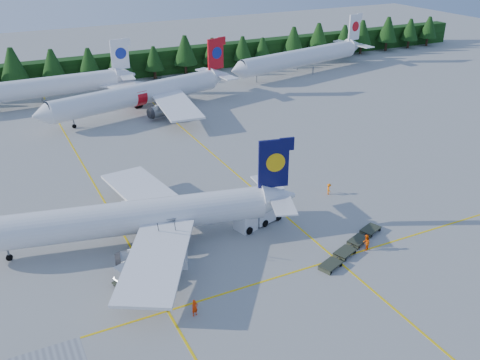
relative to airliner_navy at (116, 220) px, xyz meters
name	(u,v)px	position (x,y,z in m)	size (l,w,h in m)	color
ground	(264,246)	(15.14, -7.72, -3.45)	(320.00, 320.00, 0.00)	#9E9E99
taxi_stripe_a	(103,200)	(1.14, 12.28, -3.45)	(0.25, 120.00, 0.01)	yellow
taxi_stripe_b	(235,173)	(21.14, 12.28, -3.45)	(0.25, 120.00, 0.01)	yellow
taxi_stripe_cross	(290,273)	(15.14, -13.72, -3.45)	(80.00, 0.25, 0.01)	yellow
treeline_hedge	(98,69)	(15.14, 74.28, -0.45)	(220.00, 4.00, 6.00)	black
airliner_navy	(116,220)	(0.00, 0.00, 0.00)	(39.02, 31.78, 11.48)	white
airliner_red	(134,96)	(15.85, 46.26, 0.26)	(41.83, 34.03, 12.35)	white
airliner_far_left	(26,89)	(-2.71, 60.56, 0.31)	(41.24, 4.93, 11.99)	white
airliner_far_right	(296,58)	(60.89, 58.73, 0.52)	(43.05, 12.46, 12.66)	white
airstairs	(168,257)	(3.97, -6.04, -2.61)	(5.04, 6.58, 3.89)	white
service_truck	(258,213)	(17.07, -2.71, -1.92)	(6.81, 3.98, 3.10)	white
dolly_train	(352,246)	(23.97, -12.81, -2.97)	(11.70, 6.41, 0.15)	#2F3325
uld_pair	(140,270)	(0.28, -7.59, -2.18)	(6.06, 3.17, 1.88)	#2F3325
crew_a	(195,308)	(3.29, -15.51, -2.56)	(0.65, 0.43, 1.78)	#FF3605
crew_b	(366,242)	(25.32, -13.66, -2.46)	(0.96, 0.75, 1.98)	#FF5405
crew_c	(329,189)	(29.71, -0.06, -2.64)	(0.67, 0.45, 1.62)	#FB6A05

